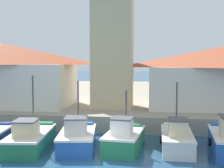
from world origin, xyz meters
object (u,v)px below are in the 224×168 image
(clock_tower, at_px, (113,15))
(warehouse_right, at_px, (222,76))
(fishing_boat_left_outer, at_px, (30,138))
(fishing_boat_center, at_px, (177,138))
(fishing_boat_mid_left, at_px, (124,138))
(warehouse_left, at_px, (4,74))
(fishing_boat_left_inner, at_px, (77,137))

(clock_tower, relative_size, warehouse_right, 1.29)
(fishing_boat_left_outer, xyz_separation_m, fishing_boat_center, (8.77, 0.87, 0.02))
(fishing_boat_mid_left, distance_m, warehouse_right, 13.04)
(fishing_boat_mid_left, relative_size, warehouse_left, 0.34)
(clock_tower, xyz_separation_m, warehouse_left, (-10.01, -0.10, -5.09))
(fishing_boat_mid_left, height_order, fishing_boat_center, fishing_boat_center)
(fishing_boat_left_outer, relative_size, clock_tower, 0.32)
(fishing_boat_left_inner, relative_size, fishing_boat_center, 1.01)
(fishing_boat_left_outer, distance_m, fishing_boat_left_inner, 2.85)
(warehouse_right, bearing_deg, clock_tower, -173.09)
(fishing_boat_center, relative_size, clock_tower, 0.29)
(fishing_boat_left_outer, distance_m, fishing_boat_center, 8.82)
(fishing_boat_left_outer, relative_size, warehouse_right, 0.41)
(fishing_boat_mid_left, xyz_separation_m, warehouse_left, (-11.80, 8.79, 3.42))
(fishing_boat_left_inner, relative_size, fishing_boat_mid_left, 1.12)
(fishing_boat_center, xyz_separation_m, clock_tower, (-4.90, 8.37, 8.55))
(fishing_boat_left_outer, height_order, warehouse_right, warehouse_right)
(clock_tower, bearing_deg, warehouse_left, -179.43)
(fishing_boat_left_outer, height_order, fishing_boat_mid_left, fishing_boat_left_outer)
(fishing_boat_mid_left, bearing_deg, fishing_boat_left_outer, -176.51)
(fishing_boat_left_inner, height_order, clock_tower, clock_tower)
(fishing_boat_center, bearing_deg, fishing_boat_left_outer, -174.31)
(fishing_boat_left_inner, bearing_deg, fishing_boat_left_outer, -173.77)
(fishing_boat_mid_left, relative_size, warehouse_right, 0.33)
(warehouse_left, bearing_deg, fishing_boat_center, -29.00)
(clock_tower, distance_m, warehouse_right, 10.88)
(fishing_boat_left_inner, bearing_deg, warehouse_right, 43.83)
(warehouse_right, bearing_deg, fishing_boat_left_outer, -142.07)
(fishing_boat_left_inner, xyz_separation_m, fishing_boat_center, (5.94, 0.57, -0.02))
(fishing_boat_center, distance_m, warehouse_left, 17.40)
(fishing_boat_left_inner, height_order, fishing_boat_center, fishing_boat_left_inner)
(fishing_boat_center, height_order, warehouse_left, warehouse_left)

